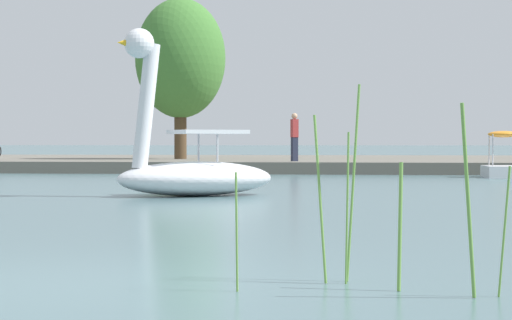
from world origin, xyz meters
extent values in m
plane|color=slate|center=(0.00, 0.00, 0.00)|extent=(586.78, 586.78, 0.00)
cube|color=#6B665B|center=(0.00, 36.87, 0.20)|extent=(150.37, 18.82, 0.41)
ellipsoid|color=white|center=(-1.59, 13.36, 0.35)|extent=(3.62, 3.02, 0.70)
cylinder|color=white|center=(-2.50, 12.81, 1.81)|extent=(0.67, 0.57, 2.52)
sphere|color=white|center=(-2.62, 12.74, 3.06)|extent=(0.82, 0.82, 0.60)
cone|color=yellow|center=(-2.82, 12.62, 3.06)|extent=(0.54, 0.50, 0.33)
cube|color=white|center=(-1.37, 13.50, 1.31)|extent=(1.78, 1.71, 0.08)
cylinder|color=silver|center=(-1.64, 13.94, 1.00)|extent=(0.04, 0.04, 0.60)
cylinder|color=silver|center=(-1.10, 13.05, 1.00)|extent=(0.04, 0.04, 0.60)
cube|color=white|center=(5.84, 25.36, 0.18)|extent=(1.22, 2.00, 0.36)
ellipsoid|color=orange|center=(5.84, 25.36, 1.33)|extent=(0.98, 0.99, 0.20)
cylinder|color=#B7B7BF|center=(5.44, 25.72, 0.85)|extent=(0.04, 0.04, 0.98)
cylinder|color=#B7B7BF|center=(5.48, 24.96, 0.85)|extent=(0.04, 0.04, 0.98)
cylinder|color=#4C3823|center=(-5.92, 33.78, 1.90)|extent=(0.49, 0.49, 2.98)
ellipsoid|color=#427A33|center=(-5.92, 33.78, 4.44)|extent=(4.50, 4.50, 4.80)
cube|color=#23283D|center=(-0.97, 29.51, 0.83)|extent=(0.27, 0.28, 0.85)
cube|color=#A53333|center=(-0.97, 29.51, 1.58)|extent=(0.30, 0.31, 0.64)
sphere|color=tan|center=(-0.97, 29.51, 2.01)|extent=(0.21, 0.21, 0.21)
cylinder|color=#669942|center=(2.37, 0.06, 0.48)|extent=(0.05, 0.09, 0.96)
cylinder|color=#669942|center=(1.75, 0.41, 0.66)|extent=(0.12, 0.14, 1.32)
cylinder|color=#669942|center=(2.00, 0.55, 0.78)|extent=(0.11, 0.09, 1.57)
cylinder|color=#669942|center=(1.96, 0.40, 0.59)|extent=(0.03, 0.05, 1.18)
cylinder|color=#669942|center=(2.83, -0.32, 0.69)|extent=(0.13, 0.14, 1.38)
cylinder|color=#669942|center=(1.16, -0.14, 0.44)|extent=(0.03, 0.02, 0.88)
cylinder|color=#669942|center=(3.10, -0.19, 0.47)|extent=(0.09, 0.04, 0.94)
camera|label=1|loc=(2.26, -7.87, 1.11)|focal=74.32mm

